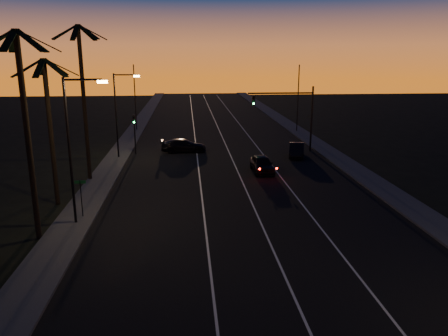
{
  "coord_description": "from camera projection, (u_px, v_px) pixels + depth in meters",
  "views": [
    {
      "loc": [
        -4.0,
        -6.09,
        10.22
      ],
      "look_at": [
        -1.63,
        21.42,
        3.05
      ],
      "focal_mm": 35.0,
      "sensor_mm": 36.0,
      "label": 1
    }
  ],
  "objects": [
    {
      "name": "palm_near",
      "position": [
        25.0,
        116.0,
        23.31
      ],
      "size": [
        4.25,
        4.16,
        11.53
      ],
      "color": "black",
      "rests_on": "ground"
    },
    {
      "name": "streetlight_left_far",
      "position": [
        119.0,
        109.0,
        43.27
      ],
      "size": [
        2.55,
        0.26,
        8.5
      ],
      "color": "black",
      "rests_on": "ground"
    },
    {
      "name": "palm_mid",
      "position": [
        49.0,
        116.0,
        29.26
      ],
      "size": [
        4.25,
        4.16,
        10.03
      ],
      "color": "black",
      "rests_on": "ground"
    },
    {
      "name": "street_sign",
      "position": [
        81.0,
        194.0,
        27.72
      ],
      "size": [
        0.7,
        0.06,
        2.6
      ],
      "color": "black",
      "rests_on": "ground"
    },
    {
      "name": "far_pole_left",
      "position": [
        135.0,
        98.0,
        59.78
      ],
      "size": [
        0.14,
        0.14,
        9.0
      ],
      "primitive_type": "cylinder",
      "color": "black",
      "rests_on": "ground"
    },
    {
      "name": "lead_car",
      "position": [
        262.0,
        164.0,
        39.12
      ],
      "size": [
        1.86,
        4.87,
        1.47
      ],
      "color": "black",
      "rests_on": "road"
    },
    {
      "name": "lane_stripe_left",
      "position": [
        200.0,
        178.0,
        37.45
      ],
      "size": [
        0.12,
        160.0,
        0.01
      ],
      "primitive_type": "cube",
      "color": "silver",
      "rests_on": "road"
    },
    {
      "name": "lane_stripe_mid",
      "position": [
        240.0,
        177.0,
        37.74
      ],
      "size": [
        0.12,
        160.0,
        0.01
      ],
      "primitive_type": "cube",
      "color": "silver",
      "rests_on": "road"
    },
    {
      "name": "signal_mast",
      "position": [
        291.0,
        107.0,
        46.73
      ],
      "size": [
        7.1,
        0.41,
        7.0
      ],
      "color": "black",
      "rests_on": "ground"
    },
    {
      "name": "streetlight_left_near",
      "position": [
        74.0,
        140.0,
        25.84
      ],
      "size": [
        2.55,
        0.26,
        9.0
      ],
      "color": "black",
      "rests_on": "ground"
    },
    {
      "name": "lane_stripe_right",
      "position": [
        280.0,
        176.0,
        38.03
      ],
      "size": [
        0.12,
        160.0,
        0.01
      ],
      "primitive_type": "cube",
      "color": "silver",
      "rests_on": "road"
    },
    {
      "name": "sidewalk_left",
      "position": [
        102.0,
        179.0,
        36.76
      ],
      "size": [
        2.4,
        170.0,
        0.16
      ],
      "primitive_type": "cube",
      "color": "#3A3A37",
      "rests_on": "ground"
    },
    {
      "name": "right_car",
      "position": [
        296.0,
        150.0,
        45.13
      ],
      "size": [
        2.42,
        4.41,
        1.38
      ],
      "color": "black",
      "rests_on": "road"
    },
    {
      "name": "cross_car",
      "position": [
        184.0,
        145.0,
        47.22
      ],
      "size": [
        4.96,
        2.13,
        1.42
      ],
      "color": "black",
      "rests_on": "road"
    },
    {
      "name": "signal_post",
      "position": [
        134.0,
        127.0,
        45.82
      ],
      "size": [
        0.28,
        0.37,
        4.2
      ],
      "color": "black",
      "rests_on": "ground"
    },
    {
      "name": "palm_far",
      "position": [
        83.0,
        89.0,
        34.78
      ],
      "size": [
        4.25,
        4.16,
        12.53
      ],
      "color": "black",
      "rests_on": "ground"
    },
    {
      "name": "sidewalk_right",
      "position": [
        360.0,
        173.0,
        38.61
      ],
      "size": [
        2.4,
        170.0,
        0.16
      ],
      "primitive_type": "cube",
      "color": "#3A3A37",
      "rests_on": "ground"
    },
    {
      "name": "road",
      "position": [
        234.0,
        177.0,
        37.7
      ],
      "size": [
        20.0,
        170.0,
        0.01
      ],
      "primitive_type": "cube",
      "color": "black",
      "rests_on": "ground"
    },
    {
      "name": "far_pole_right",
      "position": [
        298.0,
        99.0,
        58.7
      ],
      "size": [
        0.14,
        0.14,
        9.0
      ],
      "primitive_type": "cylinder",
      "color": "black",
      "rests_on": "ground"
    }
  ]
}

